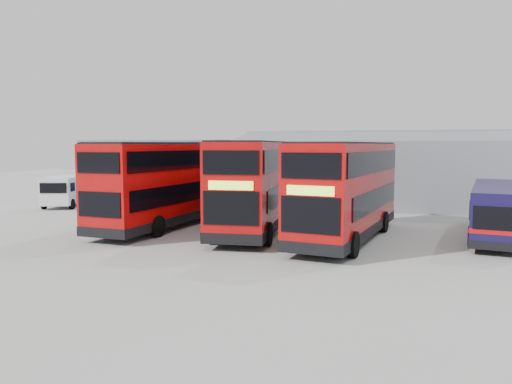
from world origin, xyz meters
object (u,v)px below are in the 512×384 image
Objects in this scene: office_block at (168,170)px; single_decker_blue at (497,212)px; maintenance_shed at (433,172)px; panel_van at (66,189)px; double_decker_right at (347,191)px; double_decker_centre at (255,186)px; double_decker_left at (164,185)px.

office_block is 27.17m from single_decker_blue.
panel_van is at bearing -161.77° from maintenance_shed.
office_block reaches higher than panel_van.
double_decker_right is (17.09, -14.43, -0.16)m from office_block.
double_decker_centre is 2.09× the size of panel_van.
office_block is at bearing 34.01° from panel_van.
double_decker_centre is 1.01× the size of double_decker_right.
double_decker_left is at bearing -175.94° from double_decker_right.
double_decker_right is at bearing -106.64° from maintenance_shed.
double_decker_left is at bearing -48.62° from panel_van.
panel_van is (-5.21, -6.95, -1.28)m from office_block.
office_block is 22.09m from maintenance_shed.
office_block is 15.16m from double_decker_left.
panel_van is (-11.83, 6.68, -1.12)m from double_decker_left.
office_block is 22.37m from double_decker_right.
double_decker_right is (-4.91, -16.43, -0.18)m from maintenance_shed.
panel_van is (-17.20, 6.39, -1.16)m from double_decker_centre.
maintenance_shed is at bearing -129.64° from double_decker_left.
maintenance_shed is 28.68m from panel_van.
double_decker_centre is 18.38m from panel_van.
office_block is 2.16× the size of panel_van.
double_decker_left is 13.64m from panel_van.
double_decker_centre is at bearing 176.37° from double_decker_right.
double_decker_centre reaches higher than single_decker_blue.
panel_van is (-27.21, -8.96, -1.31)m from maintenance_shed.
double_decker_right is (5.10, -1.08, -0.04)m from double_decker_centre.
double_decker_left is at bearing -64.10° from office_block.
single_decker_blue is at bearing -80.31° from maintenance_shed.
single_decker_blue reaches higher than panel_van.
maintenance_shed is at bearing -71.62° from single_decker_blue.
office_block is 8.78m from panel_van.
maintenance_shed is 17.15m from double_decker_right.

